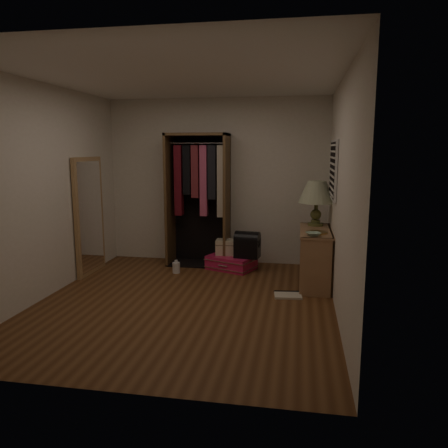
{
  "coord_description": "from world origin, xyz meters",
  "views": [
    {
      "loc": [
        1.32,
        -4.84,
        1.82
      ],
      "look_at": [
        0.3,
        0.95,
        0.8
      ],
      "focal_mm": 35.0,
      "sensor_mm": 36.0,
      "label": 1
    }
  ],
  "objects_px": {
    "console_bookshelf": "(315,255)",
    "open_wardrobe": "(199,189)",
    "black_bag": "(247,244)",
    "pink_suitcase": "(231,262)",
    "white_jug": "(176,267)",
    "floor_mirror": "(89,216)",
    "train_case": "(227,247)",
    "table_lamp": "(317,193)"
  },
  "relations": [
    {
      "from": "floor_mirror",
      "to": "white_jug",
      "type": "height_order",
      "value": "floor_mirror"
    },
    {
      "from": "train_case",
      "to": "white_jug",
      "type": "height_order",
      "value": "train_case"
    },
    {
      "from": "floor_mirror",
      "to": "white_jug",
      "type": "bearing_deg",
      "value": 8.75
    },
    {
      "from": "train_case",
      "to": "black_bag",
      "type": "xyz_separation_m",
      "value": [
        0.33,
        -0.13,
        0.09
      ]
    },
    {
      "from": "pink_suitcase",
      "to": "white_jug",
      "type": "relative_size",
      "value": 4.2
    },
    {
      "from": "pink_suitcase",
      "to": "table_lamp",
      "type": "xyz_separation_m",
      "value": [
        1.23,
        -0.21,
        1.1
      ]
    },
    {
      "from": "console_bookshelf",
      "to": "black_bag",
      "type": "distance_m",
      "value": 1.07
    },
    {
      "from": "open_wardrobe",
      "to": "floor_mirror",
      "type": "bearing_deg",
      "value": -152.3
    },
    {
      "from": "pink_suitcase",
      "to": "console_bookshelf",
      "type": "bearing_deg",
      "value": -0.61
    },
    {
      "from": "white_jug",
      "to": "black_bag",
      "type": "bearing_deg",
      "value": 16.01
    },
    {
      "from": "black_bag",
      "to": "white_jug",
      "type": "relative_size",
      "value": 2.03
    },
    {
      "from": "open_wardrobe",
      "to": "floor_mirror",
      "type": "relative_size",
      "value": 1.21
    },
    {
      "from": "open_wardrobe",
      "to": "table_lamp",
      "type": "xyz_separation_m",
      "value": [
        1.77,
        -0.43,
        0.01
      ]
    },
    {
      "from": "open_wardrobe",
      "to": "floor_mirror",
      "type": "distance_m",
      "value": 1.7
    },
    {
      "from": "table_lamp",
      "to": "white_jug",
      "type": "xyz_separation_m",
      "value": [
        -2.0,
        -0.15,
        -1.13
      ]
    },
    {
      "from": "console_bookshelf",
      "to": "train_case",
      "type": "distance_m",
      "value": 1.42
    },
    {
      "from": "pink_suitcase",
      "to": "white_jug",
      "type": "xyz_separation_m",
      "value": [
        -0.77,
        -0.35,
        -0.02
      ]
    },
    {
      "from": "pink_suitcase",
      "to": "train_case",
      "type": "height_order",
      "value": "train_case"
    },
    {
      "from": "console_bookshelf",
      "to": "open_wardrobe",
      "type": "height_order",
      "value": "open_wardrobe"
    },
    {
      "from": "table_lamp",
      "to": "black_bag",
      "type": "bearing_deg",
      "value": 171.68
    },
    {
      "from": "floor_mirror",
      "to": "table_lamp",
      "type": "distance_m",
      "value": 3.28
    },
    {
      "from": "console_bookshelf",
      "to": "black_bag",
      "type": "xyz_separation_m",
      "value": [
        -0.98,
        0.44,
        0.02
      ]
    },
    {
      "from": "pink_suitcase",
      "to": "black_bag",
      "type": "relative_size",
      "value": 2.07
    },
    {
      "from": "pink_suitcase",
      "to": "train_case",
      "type": "xyz_separation_m",
      "value": [
        -0.08,
        0.07,
        0.22
      ]
    },
    {
      "from": "train_case",
      "to": "black_bag",
      "type": "bearing_deg",
      "value": -23.82
    },
    {
      "from": "floor_mirror",
      "to": "table_lamp",
      "type": "height_order",
      "value": "floor_mirror"
    },
    {
      "from": "table_lamp",
      "to": "console_bookshelf",
      "type": "bearing_deg",
      "value": -91.06
    },
    {
      "from": "console_bookshelf",
      "to": "pink_suitcase",
      "type": "distance_m",
      "value": 1.35
    },
    {
      "from": "open_wardrobe",
      "to": "floor_mirror",
      "type": "height_order",
      "value": "open_wardrobe"
    },
    {
      "from": "floor_mirror",
      "to": "black_bag",
      "type": "height_order",
      "value": "floor_mirror"
    },
    {
      "from": "white_jug",
      "to": "console_bookshelf",
      "type": "bearing_deg",
      "value": -4.15
    },
    {
      "from": "open_wardrobe",
      "to": "train_case",
      "type": "height_order",
      "value": "open_wardrobe"
    },
    {
      "from": "black_bag",
      "to": "white_jug",
      "type": "xyz_separation_m",
      "value": [
        -1.02,
        -0.29,
        -0.33
      ]
    },
    {
      "from": "floor_mirror",
      "to": "white_jug",
      "type": "distance_m",
      "value": 1.47
    },
    {
      "from": "open_wardrobe",
      "to": "black_bag",
      "type": "xyz_separation_m",
      "value": [
        0.79,
        -0.29,
        -0.79
      ]
    },
    {
      "from": "console_bookshelf",
      "to": "black_bag",
      "type": "relative_size",
      "value": 2.82
    },
    {
      "from": "table_lamp",
      "to": "white_jug",
      "type": "height_order",
      "value": "table_lamp"
    },
    {
      "from": "floor_mirror",
      "to": "train_case",
      "type": "relative_size",
      "value": 4.81
    },
    {
      "from": "console_bookshelf",
      "to": "floor_mirror",
      "type": "height_order",
      "value": "floor_mirror"
    },
    {
      "from": "pink_suitcase",
      "to": "white_jug",
      "type": "height_order",
      "value": "pink_suitcase"
    },
    {
      "from": "console_bookshelf",
      "to": "open_wardrobe",
      "type": "bearing_deg",
      "value": 157.7
    },
    {
      "from": "open_wardrobe",
      "to": "table_lamp",
      "type": "distance_m",
      "value": 1.82
    }
  ]
}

